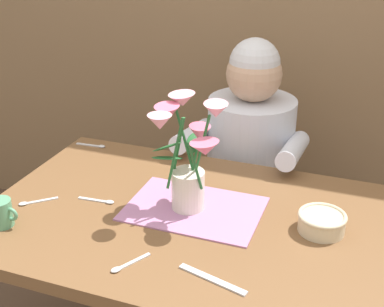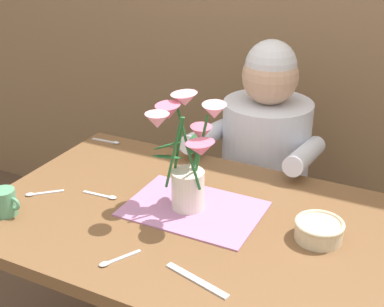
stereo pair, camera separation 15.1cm
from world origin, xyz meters
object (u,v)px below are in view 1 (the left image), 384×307
flower_vase (188,155)px  ceramic_bowl (322,222)px  tea_cup (1,213)px  seated_person (248,178)px  dinner_knife (212,279)px

flower_vase → ceramic_bowl: 0.42m
flower_vase → ceramic_bowl: size_ratio=2.57×
tea_cup → ceramic_bowl: bearing=18.4°
seated_person → tea_cup: size_ratio=12.20×
seated_person → dinner_knife: bearing=-83.5°
ceramic_bowl → tea_cup: bearing=-161.6°
flower_vase → tea_cup: bearing=-150.2°
flower_vase → ceramic_bowl: flower_vase is taller
ceramic_bowl → tea_cup: (-0.86, -0.29, 0.01)m
seated_person → tea_cup: 1.01m
flower_vase → dinner_knife: bearing=-59.2°
seated_person → ceramic_bowl: seated_person is taller
seated_person → flower_vase: bearing=-96.3°
ceramic_bowl → dinner_knife: bearing=-125.1°
flower_vase → dinner_knife: (0.17, -0.29, -0.18)m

